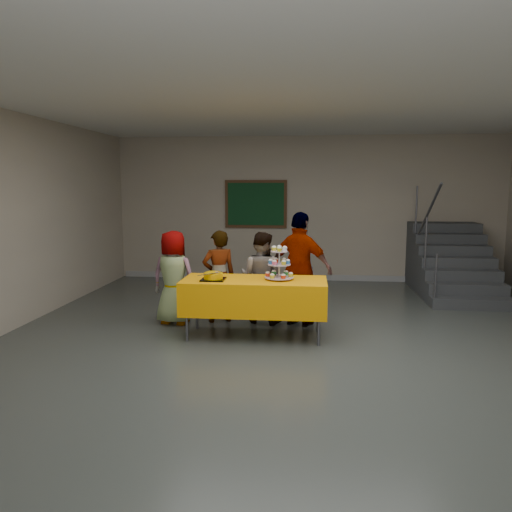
{
  "coord_description": "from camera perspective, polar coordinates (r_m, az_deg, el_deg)",
  "views": [
    {
      "loc": [
        0.07,
        -5.48,
        1.98
      ],
      "look_at": [
        -0.64,
        1.09,
        1.05
      ],
      "focal_mm": 35.0,
      "sensor_mm": 36.0,
      "label": 1
    }
  ],
  "objects": [
    {
      "name": "noticeboard",
      "position": [
        10.51,
        -0.02,
        5.96
      ],
      "size": [
        1.3,
        0.05,
        1.0
      ],
      "color": "#472B16",
      "rests_on": "ground"
    },
    {
      "name": "schoolchild_b",
      "position": [
        7.29,
        -4.26,
        -2.33
      ],
      "size": [
        0.58,
        0.49,
        1.35
      ],
      "primitive_type": "imported",
      "rotation": [
        0.0,
        0.0,
        3.56
      ],
      "color": "slate",
      "rests_on": "ground"
    },
    {
      "name": "schoolchild_d",
      "position": [
        7.09,
        5.09,
        -1.51
      ],
      "size": [
        1.03,
        0.76,
        1.62
      ],
      "primitive_type": "imported",
      "rotation": [
        0.0,
        0.0,
        2.71
      ],
      "color": "slate",
      "rests_on": "ground"
    },
    {
      "name": "room_shell",
      "position": [
        5.5,
        5.56,
        9.54
      ],
      "size": [
        10.0,
        10.04,
        3.02
      ],
      "color": "#4C514C",
      "rests_on": "ground"
    },
    {
      "name": "schoolchild_c",
      "position": [
        7.23,
        0.57,
        -2.47
      ],
      "size": [
        0.77,
        0.67,
        1.33
      ],
      "primitive_type": "imported",
      "rotation": [
        0.0,
        0.0,
        2.84
      ],
      "color": "slate",
      "rests_on": "ground"
    },
    {
      "name": "bake_table",
      "position": [
        6.56,
        -0.19,
        -4.52
      ],
      "size": [
        1.88,
        0.78,
        0.77
      ],
      "color": "#595960",
      "rests_on": "ground"
    },
    {
      "name": "schoolchild_a",
      "position": [
        7.25,
        -9.39,
        -2.44
      ],
      "size": [
        0.72,
        0.54,
        1.35
      ],
      "primitive_type": "imported",
      "rotation": [
        0.0,
        0.0,
        2.97
      ],
      "color": "slate",
      "rests_on": "ground"
    },
    {
      "name": "staircase",
      "position": [
        10.07,
        21.25,
        -1.04
      ],
      "size": [
        1.3,
        2.4,
        2.04
      ],
      "color": "#424447",
      "rests_on": "ground"
    },
    {
      "name": "cupcake_stand",
      "position": [
        6.48,
        2.67,
        -1.15
      ],
      "size": [
        0.38,
        0.38,
        0.44
      ],
      "color": "silver",
      "rests_on": "bake_table"
    },
    {
      "name": "bear_cake",
      "position": [
        6.49,
        -4.9,
        -2.24
      ],
      "size": [
        0.32,
        0.36,
        0.12
      ],
      "color": "black",
      "rests_on": "bake_table"
    }
  ]
}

